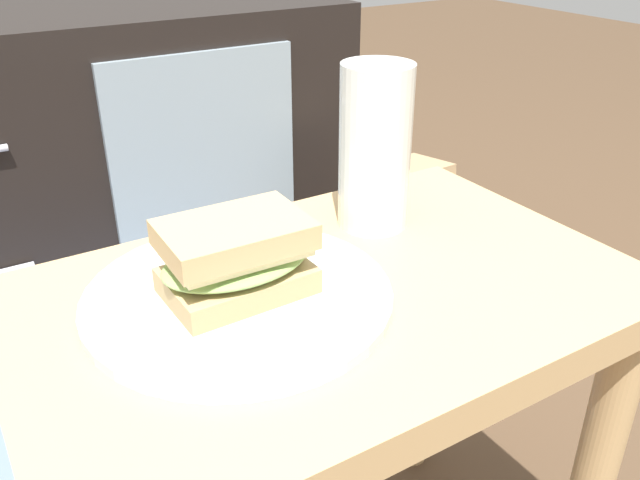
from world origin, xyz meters
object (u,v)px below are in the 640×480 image
at_px(plate, 239,296).
at_px(sandwich_front, 236,258).
at_px(tv_cabinet, 114,150).
at_px(beer_glass, 375,149).
at_px(paper_bag, 397,241).

relative_size(plate, sandwich_front, 2.02).
xyz_separation_m(tv_cabinet, plate, (-0.14, -0.93, 0.17)).
height_order(plate, beer_glass, beer_glass).
bearing_deg(paper_bag, sandwich_front, -139.39).
distance_m(plate, paper_bag, 0.80).
height_order(tv_cabinet, paper_bag, tv_cabinet).
bearing_deg(paper_bag, plate, -139.39).
distance_m(plate, beer_glass, 0.21).
relative_size(tv_cabinet, plate, 3.61).
bearing_deg(tv_cabinet, sandwich_front, -98.37).
relative_size(sandwich_front, paper_bag, 0.41).
height_order(sandwich_front, beer_glass, beer_glass).
xyz_separation_m(sandwich_front, paper_bag, (0.56, 0.48, -0.35)).
height_order(sandwich_front, paper_bag, sandwich_front).
height_order(tv_cabinet, plate, tv_cabinet).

